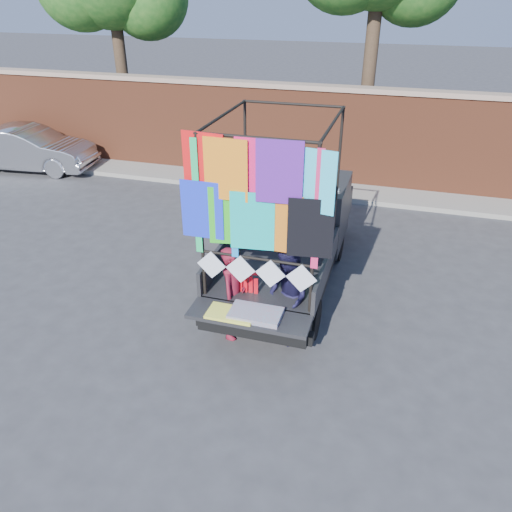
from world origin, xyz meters
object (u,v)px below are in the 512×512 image
(man, at_px, (287,296))
(woman, at_px, (234,293))
(pickup_truck, at_px, (294,229))
(sedan, at_px, (29,149))

(man, bearing_deg, woman, -115.89)
(pickup_truck, relative_size, man, 3.25)
(man, bearing_deg, pickup_truck, 157.42)
(pickup_truck, height_order, man, pickup_truck)
(pickup_truck, bearing_deg, woman, -99.97)
(woman, bearing_deg, pickup_truck, -3.02)
(sedan, height_order, man, man)
(pickup_truck, distance_m, sedan, 9.44)
(sedan, height_order, woman, woman)
(sedan, distance_m, man, 10.81)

